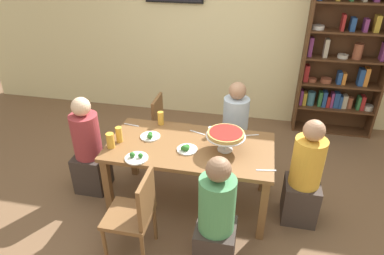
{
  "coord_description": "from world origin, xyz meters",
  "views": [
    {
      "loc": [
        0.61,
        -2.81,
        2.59
      ],
      "look_at": [
        0.0,
        0.1,
        0.89
      ],
      "focal_mm": 31.8,
      "sensor_mm": 36.0,
      "label": 1
    }
  ],
  "objects_px": {
    "deep_dish_pizza_stand": "(226,135)",
    "salad_plate_near_diner": "(136,157)",
    "cutlery_knife_far": "(197,132)",
    "diner_head_west": "(89,152)",
    "cutlery_knife_near": "(251,135)",
    "dining_table": "(190,153)",
    "cutlery_fork_far": "(232,134)",
    "beer_glass_amber_short": "(119,134)",
    "cutlery_spare_fork": "(131,125)",
    "chair_far_left": "(167,127)",
    "diner_far_right": "(234,133)",
    "beer_glass_amber_tall": "(110,141)",
    "beer_glass_amber_spare": "(161,118)",
    "bookshelf": "(344,60)",
    "water_glass_clear_near": "(211,132)",
    "diner_near_right": "(216,223)",
    "diner_head_east": "(304,179)",
    "cutlery_fork_near": "(266,170)",
    "salad_plate_far_diner": "(186,149)",
    "salad_plate_spare": "(150,136)",
    "chair_near_left": "(136,212)"
  },
  "relations": [
    {
      "from": "chair_far_left",
      "to": "cutlery_spare_fork",
      "type": "bearing_deg",
      "value": -28.98
    },
    {
      "from": "chair_near_left",
      "to": "water_glass_clear_near",
      "type": "relative_size",
      "value": 8.59
    },
    {
      "from": "chair_far_left",
      "to": "deep_dish_pizza_stand",
      "type": "bearing_deg",
      "value": 47.21
    },
    {
      "from": "chair_near_left",
      "to": "cutlery_fork_far",
      "type": "bearing_deg",
      "value": -33.76
    },
    {
      "from": "bookshelf",
      "to": "cutlery_knife_far",
      "type": "relative_size",
      "value": 12.29
    },
    {
      "from": "cutlery_knife_far",
      "to": "diner_near_right",
      "type": "bearing_deg",
      "value": 127.87
    },
    {
      "from": "chair_far_left",
      "to": "water_glass_clear_near",
      "type": "bearing_deg",
      "value": 50.76
    },
    {
      "from": "cutlery_knife_near",
      "to": "dining_table",
      "type": "bearing_deg",
      "value": 8.41
    },
    {
      "from": "bookshelf",
      "to": "dining_table",
      "type": "bearing_deg",
      "value": -130.48
    },
    {
      "from": "salad_plate_near_diner",
      "to": "cutlery_fork_far",
      "type": "bearing_deg",
      "value": 37.18
    },
    {
      "from": "cutlery_knife_near",
      "to": "cutlery_spare_fork",
      "type": "xyz_separation_m",
      "value": [
        -1.31,
        -0.05,
        0.0
      ]
    },
    {
      "from": "diner_head_west",
      "to": "beer_glass_amber_tall",
      "type": "bearing_deg",
      "value": -28.36
    },
    {
      "from": "water_glass_clear_near",
      "to": "cutlery_spare_fork",
      "type": "distance_m",
      "value": 0.9
    },
    {
      "from": "chair_far_left",
      "to": "chair_near_left",
      "type": "bearing_deg",
      "value": 5.33
    },
    {
      "from": "chair_far_left",
      "to": "beer_glass_amber_short",
      "type": "relative_size",
      "value": 5.31
    },
    {
      "from": "diner_head_east",
      "to": "salad_plate_far_diner",
      "type": "distance_m",
      "value": 1.2
    },
    {
      "from": "salad_plate_far_diner",
      "to": "chair_far_left",
      "type": "bearing_deg",
      "value": 117.78
    },
    {
      "from": "diner_far_right",
      "to": "cutlery_fork_far",
      "type": "bearing_deg",
      "value": 0.2
    },
    {
      "from": "chair_far_left",
      "to": "diner_far_right",
      "type": "bearing_deg",
      "value": 90.24
    },
    {
      "from": "diner_head_east",
      "to": "cutlery_fork_far",
      "type": "xyz_separation_m",
      "value": [
        -0.76,
        0.3,
        0.25
      ]
    },
    {
      "from": "bookshelf",
      "to": "water_glass_clear_near",
      "type": "distance_m",
      "value": 2.38
    },
    {
      "from": "diner_near_right",
      "to": "salad_plate_spare",
      "type": "relative_size",
      "value": 5.53
    },
    {
      "from": "cutlery_knife_near",
      "to": "cutlery_fork_far",
      "type": "relative_size",
      "value": 1.0
    },
    {
      "from": "deep_dish_pizza_stand",
      "to": "beer_glass_amber_spare",
      "type": "bearing_deg",
      "value": 154.19
    },
    {
      "from": "diner_head_west",
      "to": "cutlery_spare_fork",
      "type": "height_order",
      "value": "diner_head_west"
    },
    {
      "from": "chair_near_left",
      "to": "chair_far_left",
      "type": "relative_size",
      "value": 1.0
    },
    {
      "from": "chair_near_left",
      "to": "beer_glass_amber_short",
      "type": "height_order",
      "value": "beer_glass_amber_short"
    },
    {
      "from": "cutlery_fork_near",
      "to": "cutlery_spare_fork",
      "type": "relative_size",
      "value": 1.0
    },
    {
      "from": "salad_plate_near_diner",
      "to": "salad_plate_far_diner",
      "type": "relative_size",
      "value": 1.09
    },
    {
      "from": "cutlery_knife_far",
      "to": "diner_head_west",
      "type": "bearing_deg",
      "value": 30.22
    },
    {
      "from": "chair_far_left",
      "to": "deep_dish_pizza_stand",
      "type": "height_order",
      "value": "deep_dish_pizza_stand"
    },
    {
      "from": "diner_near_right",
      "to": "cutlery_spare_fork",
      "type": "distance_m",
      "value": 1.53
    },
    {
      "from": "deep_dish_pizza_stand",
      "to": "cutlery_knife_far",
      "type": "xyz_separation_m",
      "value": [
        -0.33,
        0.27,
        -0.17
      ]
    },
    {
      "from": "diner_far_right",
      "to": "diner_head_east",
      "type": "bearing_deg",
      "value": 45.3
    },
    {
      "from": "diner_head_west",
      "to": "cutlery_spare_fork",
      "type": "distance_m",
      "value": 0.55
    },
    {
      "from": "water_glass_clear_near",
      "to": "beer_glass_amber_tall",
      "type": "bearing_deg",
      "value": -155.8
    },
    {
      "from": "salad_plate_near_diner",
      "to": "cutlery_fork_far",
      "type": "xyz_separation_m",
      "value": [
        0.84,
        0.63,
        -0.01
      ]
    },
    {
      "from": "beer_glass_amber_tall",
      "to": "water_glass_clear_near",
      "type": "relative_size",
      "value": 1.54
    },
    {
      "from": "salad_plate_spare",
      "to": "cutlery_fork_far",
      "type": "height_order",
      "value": "salad_plate_spare"
    },
    {
      "from": "cutlery_fork_far",
      "to": "cutlery_knife_far",
      "type": "distance_m",
      "value": 0.37
    },
    {
      "from": "beer_glass_amber_short",
      "to": "cutlery_spare_fork",
      "type": "bearing_deg",
      "value": 90.99
    },
    {
      "from": "diner_far_right",
      "to": "beer_glass_amber_tall",
      "type": "distance_m",
      "value": 1.52
    },
    {
      "from": "beer_glass_amber_tall",
      "to": "bookshelf",
      "type": "bearing_deg",
      "value": 41.7
    },
    {
      "from": "cutlery_fork_near",
      "to": "cutlery_knife_near",
      "type": "xyz_separation_m",
      "value": [
        -0.17,
        0.59,
        0.0
      ]
    },
    {
      "from": "beer_glass_amber_short",
      "to": "bookshelf",
      "type": "bearing_deg",
      "value": 40.59
    },
    {
      "from": "salad_plate_far_diner",
      "to": "beer_glass_amber_spare",
      "type": "bearing_deg",
      "value": 130.49
    },
    {
      "from": "cutlery_knife_near",
      "to": "cutlery_spare_fork",
      "type": "relative_size",
      "value": 1.0
    },
    {
      "from": "deep_dish_pizza_stand",
      "to": "salad_plate_near_diner",
      "type": "relative_size",
      "value": 1.74
    },
    {
      "from": "deep_dish_pizza_stand",
      "to": "cutlery_fork_far",
      "type": "bearing_deg",
      "value": 83.36
    },
    {
      "from": "chair_far_left",
      "to": "beer_glass_amber_spare",
      "type": "height_order",
      "value": "beer_glass_amber_spare"
    }
  ]
}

